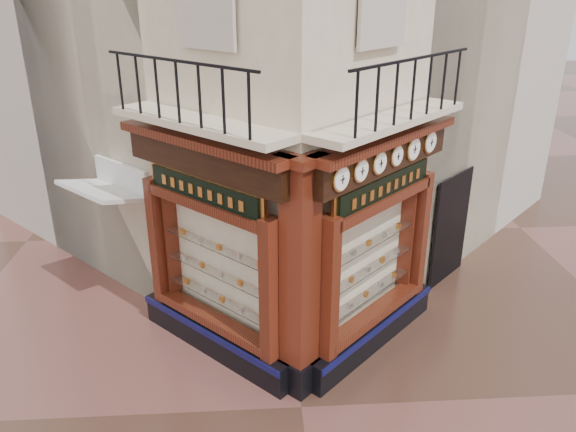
{
  "coord_description": "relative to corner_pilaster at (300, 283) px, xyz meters",
  "views": [
    {
      "loc": [
        -0.66,
        -6.93,
        6.18
      ],
      "look_at": [
        -0.08,
        2.0,
        2.42
      ],
      "focal_mm": 35.0,
      "sensor_mm": 36.0,
      "label": 1
    }
  ],
  "objects": [
    {
      "name": "clock_e",
      "position": [
        1.99,
        1.38,
        1.67
      ],
      "size": [
        0.33,
        0.33,
        0.41
      ],
      "rotation": [
        0.0,
        0.0,
        0.79
      ],
      "color": "gold",
      "rests_on": "ground"
    },
    {
      "name": "clock_d",
      "position": [
        1.62,
        1.01,
        1.67
      ],
      "size": [
        0.28,
        0.28,
        0.35
      ],
      "rotation": [
        0.0,
        0.0,
        0.79
      ],
      "color": "gold",
      "rests_on": "ground"
    },
    {
      "name": "ground",
      "position": [
        0.0,
        -0.5,
        -1.95
      ],
      "size": [
        80.0,
        80.0,
        0.0
      ],
      "primitive_type": "plane",
      "color": "#43291F",
      "rests_on": "ground"
    },
    {
      "name": "clock_a",
      "position": [
        0.56,
        -0.04,
        1.67
      ],
      "size": [
        0.3,
        0.3,
        0.38
      ],
      "rotation": [
        0.0,
        0.0,
        0.79
      ],
      "color": "gold",
      "rests_on": "ground"
    },
    {
      "name": "shopfront_left",
      "position": [
        -1.41,
        1.07,
        0.03
      ],
      "size": [
        2.86,
        2.86,
        3.98
      ],
      "rotation": [
        0.0,
        0.0,
        2.36
      ],
      "color": "black",
      "rests_on": "ground"
    },
    {
      "name": "neighbour_left",
      "position": [
        -2.47,
        8.13,
        3.55
      ],
      "size": [
        11.31,
        11.31,
        11.0
      ],
      "primitive_type": "cube",
      "rotation": [
        0.0,
        0.0,
        0.79
      ],
      "color": "beige",
      "rests_on": "ground"
    },
    {
      "name": "clock_c",
      "position": [
        1.26,
        0.66,
        1.67
      ],
      "size": [
        0.3,
        0.3,
        0.37
      ],
      "rotation": [
        0.0,
        0.0,
        0.79
      ],
      "color": "gold",
      "rests_on": "ground"
    },
    {
      "name": "clock_b",
      "position": [
        0.91,
        0.3,
        1.67
      ],
      "size": [
        0.29,
        0.29,
        0.36
      ],
      "rotation": [
        0.0,
        0.0,
        0.79
      ],
      "color": "gold",
      "rests_on": "ground"
    },
    {
      "name": "clock_f",
      "position": [
        2.39,
        1.79,
        1.67
      ],
      "size": [
        0.32,
        0.32,
        0.4
      ],
      "rotation": [
        0.0,
        0.0,
        0.79
      ],
      "color": "gold",
      "rests_on": "ground"
    },
    {
      "name": "awning",
      "position": [
        -3.56,
        2.85,
        -1.95
      ],
      "size": [
        1.92,
        1.92,
        0.31
      ],
      "primitive_type": null,
      "rotation": [
        0.22,
        0.0,
        2.36
      ],
      "color": "silver",
      "rests_on": "ground"
    },
    {
      "name": "neighbour_right",
      "position": [
        2.47,
        8.13,
        3.55
      ],
      "size": [
        11.31,
        11.31,
        11.0
      ],
      "primitive_type": "cube",
      "rotation": [
        0.0,
        0.0,
        0.79
      ],
      "color": "beige",
      "rests_on": "ground"
    },
    {
      "name": "signboard_right",
      "position": [
        1.46,
        1.01,
        1.15
      ],
      "size": [
        2.0,
        2.0,
        0.53
      ],
      "rotation": [
        0.0,
        0.0,
        0.79
      ],
      "color": "#D58D3E",
      "rests_on": "ground"
    },
    {
      "name": "corner_pilaster",
      "position": [
        0.0,
        0.0,
        0.0
      ],
      "size": [
        0.85,
        0.85,
        3.98
      ],
      "rotation": [
        0.0,
        0.0,
        0.79
      ],
      "color": "black",
      "rests_on": "ground"
    },
    {
      "name": "signboard_left",
      "position": [
        -1.46,
        1.01,
        1.15
      ],
      "size": [
        1.94,
        1.94,
        0.52
      ],
      "rotation": [
        0.0,
        0.0,
        2.36
      ],
      "color": "#D58D3E",
      "rests_on": "ground"
    },
    {
      "name": "shopfront_right",
      "position": [
        1.41,
        1.07,
        0.03
      ],
      "size": [
        2.86,
        2.86,
        3.98
      ],
      "rotation": [
        0.0,
        0.0,
        0.79
      ],
      "color": "black",
      "rests_on": "ground"
    },
    {
      "name": "balcony",
      "position": [
        0.0,
        0.99,
        2.27
      ],
      "size": [
        5.94,
        2.97,
        1.03
      ],
      "color": "beige",
      "rests_on": "ground"
    }
  ]
}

